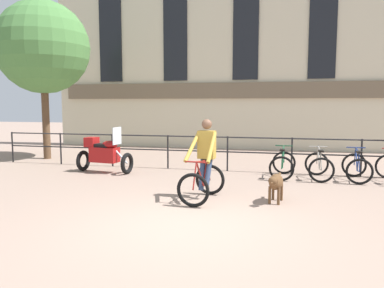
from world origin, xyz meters
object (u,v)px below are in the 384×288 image
Objects in this scene: cyclist_with_bike at (204,164)px; parked_bicycle_near_lamp at (283,165)px; parked_bicycle_mid_left at (319,166)px; dog at (276,183)px; parked_bicycle_mid_right at (357,167)px; parked_motorcycle at (104,154)px.

cyclist_with_bike reaches higher than parked_bicycle_near_lamp.
cyclist_with_bike is 3.83m from parked_bicycle_mid_left.
dog is 2.97m from parked_bicycle_mid_left.
parked_bicycle_mid_left is 0.95m from parked_bicycle_mid_right.
parked_bicycle_near_lamp is 1.90m from parked_bicycle_mid_right.
parked_bicycle_mid_left reaches higher than dog.
parked_motorcycle reaches higher than parked_bicycle_near_lamp.
parked_bicycle_mid_left is at bearing 77.69° from dog.
parked_bicycle_mid_right reaches higher than dog.
parked_motorcycle is 1.50× the size of parked_bicycle_mid_left.
dog is 0.85× the size of parked_bicycle_mid_left.
parked_bicycle_near_lamp reaches higher than dog.
parked_motorcycle is 1.47× the size of parked_bicycle_mid_right.
parked_bicycle_mid_left is (6.08, 0.43, -0.20)m from parked_motorcycle.
parked_bicycle_near_lamp is 1.03× the size of parked_bicycle_mid_left.
parked_motorcycle is (-3.48, 2.36, -0.20)m from cyclist_with_bike.
parked_bicycle_mid_left is 0.98× the size of parked_bicycle_mid_right.
parked_bicycle_near_lamp is at bearing 3.28° from parked_bicycle_mid_right.
parked_motorcycle reaches higher than parked_bicycle_mid_right.
parked_motorcycle is at bearing 8.83° from parked_bicycle_near_lamp.
cyclist_with_bike is 1.79× the size of dog.
parked_motorcycle reaches higher than dog.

